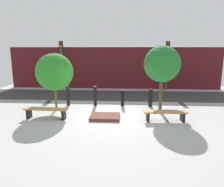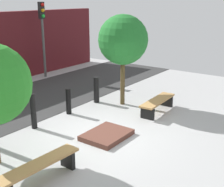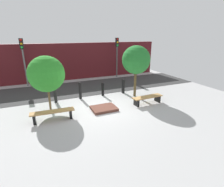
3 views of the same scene
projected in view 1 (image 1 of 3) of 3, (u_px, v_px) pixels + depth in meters
ground_plane at (106, 117)px, 10.13m from camera, size 18.00×18.00×0.00m
road_strip at (112, 97)px, 14.21m from camera, size 18.00×3.99×0.01m
building_facade at (114, 68)px, 16.97m from camera, size 16.20×0.50×3.17m
bench_left at (46, 111)px, 9.80m from camera, size 2.01×0.49×0.48m
bench_right at (165, 114)px, 9.47m from camera, size 1.89×0.55×0.45m
planter_bed at (105, 117)px, 9.88m from camera, size 1.33×1.03×0.14m
tree_behind_left_bench at (55, 72)px, 10.89m from camera, size 1.86×1.86×2.88m
tree_behind_right_bench at (162, 64)px, 10.47m from camera, size 1.76×1.76×3.25m
bollard_far_left at (68, 96)px, 12.04m from camera, size 0.19×0.19×1.07m
bollard_left at (95, 96)px, 11.95m from camera, size 0.17×0.17×1.08m
bollard_center at (123, 98)px, 11.87m from camera, size 0.18×0.18×0.88m
bollard_right at (150, 98)px, 11.77m from camera, size 0.21×0.21×0.98m
traffic_light_west at (61, 56)px, 16.16m from camera, size 0.28×0.27×3.61m
traffic_light_mid_west at (167, 57)px, 15.67m from camera, size 0.28×0.27×3.59m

